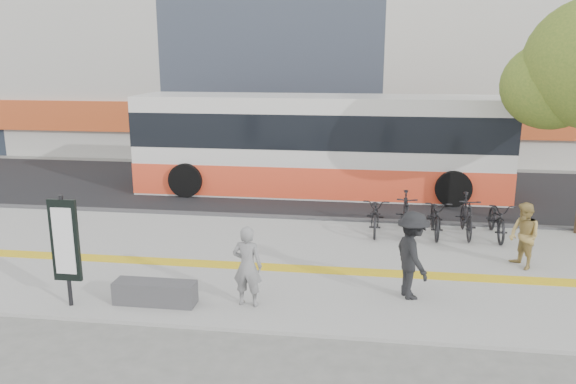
# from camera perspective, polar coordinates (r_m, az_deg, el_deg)

# --- Properties ---
(ground) EXTENTS (120.00, 120.00, 0.00)m
(ground) POSITION_cam_1_polar(r_m,az_deg,el_deg) (12.01, 0.75, -9.88)
(ground) COLOR #5F5F5A
(ground) RESTS_ON ground
(sidewalk) EXTENTS (40.00, 7.00, 0.08)m
(sidewalk) POSITION_cam_1_polar(r_m,az_deg,el_deg) (13.37, 1.57, -7.16)
(sidewalk) COLOR slate
(sidewalk) RESTS_ON ground
(tactile_strip) EXTENTS (40.00, 0.45, 0.01)m
(tactile_strip) POSITION_cam_1_polar(r_m,az_deg,el_deg) (12.89, 1.32, -7.76)
(tactile_strip) COLOR gold
(tactile_strip) RESTS_ON sidewalk
(street) EXTENTS (40.00, 8.00, 0.06)m
(street) POSITION_cam_1_polar(r_m,az_deg,el_deg) (20.53, 3.95, 0.26)
(street) COLOR black
(street) RESTS_ON ground
(curb) EXTENTS (40.00, 0.25, 0.14)m
(curb) POSITION_cam_1_polar(r_m,az_deg,el_deg) (16.66, 2.94, -2.79)
(curb) COLOR #3A3A3D
(curb) RESTS_ON ground
(bench) EXTENTS (1.60, 0.45, 0.45)m
(bench) POSITION_cam_1_polar(r_m,az_deg,el_deg) (11.43, -13.29, -9.88)
(bench) COLOR #3A3A3D
(bench) RESTS_ON sidewalk
(signboard) EXTENTS (0.55, 0.10, 2.20)m
(signboard) POSITION_cam_1_polar(r_m,az_deg,el_deg) (11.47, -21.63, -4.74)
(signboard) COLOR black
(signboard) RESTS_ON sidewalk
(bus) EXTENTS (12.68, 3.01, 3.38)m
(bus) POSITION_cam_1_polar(r_m,az_deg,el_deg) (19.74, 3.16, 4.52)
(bus) COLOR silver
(bus) RESTS_ON street
(bicycle_row) EXTENTS (3.88, 1.94, 1.13)m
(bicycle_row) POSITION_cam_1_polar(r_m,az_deg,el_deg) (15.61, 14.72, -2.33)
(bicycle_row) COLOR black
(bicycle_row) RESTS_ON sidewalk
(seated_woman) EXTENTS (0.62, 0.44, 1.59)m
(seated_woman) POSITION_cam_1_polar(r_m,az_deg,el_deg) (10.89, -4.13, -7.48)
(seated_woman) COLOR black
(seated_woman) RESTS_ON sidewalk
(pedestrian_tan) EXTENTS (0.82, 0.90, 1.51)m
(pedestrian_tan) POSITION_cam_1_polar(r_m,az_deg,el_deg) (13.79, 22.77, -4.11)
(pedestrian_tan) COLOR #9F8549
(pedestrian_tan) RESTS_ON sidewalk
(pedestrian_dark) EXTENTS (1.00, 1.30, 1.77)m
(pedestrian_dark) POSITION_cam_1_polar(r_m,az_deg,el_deg) (11.43, 12.46, -6.26)
(pedestrian_dark) COLOR black
(pedestrian_dark) RESTS_ON sidewalk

